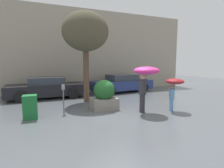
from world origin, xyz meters
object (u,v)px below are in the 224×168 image
object	(u,v)px
street_tree	(85,32)
planter_box	(104,95)
newspaper_box	(30,107)
parking_meter	(63,93)
parked_car_near	(47,88)
parked_car_far	(122,84)
person_adult	(146,76)
person_child	(174,85)

from	to	relation	value
street_tree	planter_box	bearing A→B (deg)	-79.67
newspaper_box	parking_meter	bearing A→B (deg)	12.99
parked_car_near	parking_meter	world-z (taller)	parked_car_near
planter_box	parked_car_far	size ratio (longest dim) A/B	0.29
person_adult	parked_car_far	size ratio (longest dim) A/B	0.42
person_child	parking_meter	world-z (taller)	person_child
street_tree	person_child	bearing A→B (deg)	-46.84
person_adult	parked_car_near	size ratio (longest dim) A/B	0.43
person_adult	person_child	size ratio (longest dim) A/B	1.36
planter_box	parked_car_near	size ratio (longest dim) A/B	0.30
person_child	newspaper_box	xyz separation A→B (m)	(-5.77, 1.17, -0.72)
parked_car_far	planter_box	bearing A→B (deg)	139.18
parked_car_near	person_adult	bearing A→B (deg)	-144.31
planter_box	street_tree	bearing A→B (deg)	100.33
person_adult	parking_meter	distance (m)	3.51
parked_car_near	street_tree	bearing A→B (deg)	-136.10
parking_meter	planter_box	bearing A→B (deg)	-2.40
person_adult	planter_box	bearing A→B (deg)	175.78
street_tree	parking_meter	size ratio (longest dim) A/B	3.98
parked_car_near	parking_meter	bearing A→B (deg)	-173.48
person_child	newspaper_box	size ratio (longest dim) A/B	1.59
person_child	parked_car_near	distance (m)	7.28
parked_car_near	street_tree	size ratio (longest dim) A/B	0.94
parking_meter	newspaper_box	size ratio (longest dim) A/B	1.33
parked_car_near	newspaper_box	bearing A→B (deg)	168.30
person_adult	street_tree	size ratio (longest dim) A/B	0.41
person_adult	newspaper_box	size ratio (longest dim) A/B	2.17
planter_box	parking_meter	distance (m)	1.80
planter_box	newspaper_box	size ratio (longest dim) A/B	1.51
person_child	parked_car_near	xyz separation A→B (m)	(-5.04, 5.22, -0.57)
person_adult	street_tree	world-z (taller)	street_tree
person_adult	parking_meter	xyz separation A→B (m)	(-3.22, 1.19, -0.71)
planter_box	person_adult	xyz separation A→B (m)	(1.44, -1.11, 0.92)
parked_car_near	planter_box	bearing A→B (deg)	-150.43
street_tree	newspaper_box	xyz separation A→B (m)	(-2.69, -2.12, -3.24)
planter_box	parking_meter	size ratio (longest dim) A/B	1.13
person_child	parking_meter	bearing A→B (deg)	-177.18
newspaper_box	street_tree	bearing A→B (deg)	38.15
parking_meter	person_adult	bearing A→B (deg)	-20.22
newspaper_box	parked_car_far	bearing A→B (deg)	36.78
parked_car_near	newspaper_box	world-z (taller)	parked_car_near
street_tree	person_adult	bearing A→B (deg)	-59.29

